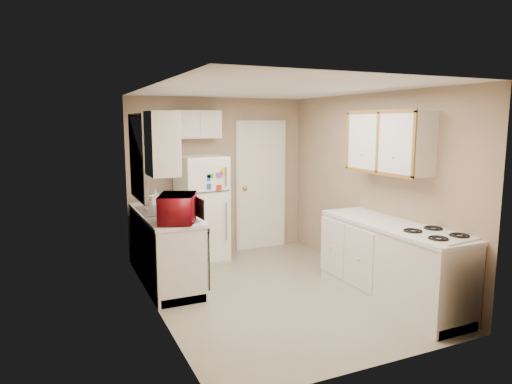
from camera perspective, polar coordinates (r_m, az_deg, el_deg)
name	(u,v)px	position (r m, az deg, el deg)	size (l,w,h in m)	color
floor	(273,291)	(5.67, 2.13, -12.28)	(3.80, 3.80, 0.00)	#A8A188
ceiling	(274,89)	(5.31, 2.28, 12.70)	(3.80, 3.80, 0.00)	white
wall_left	(154,202)	(4.90, -12.61, -1.25)	(3.80, 3.80, 0.00)	tan
wall_right	(370,187)	(6.11, 14.05, 0.63)	(3.80, 3.80, 0.00)	tan
wall_back	(219,176)	(7.09, -4.66, 1.96)	(2.80, 2.80, 0.00)	tan
wall_front	(379,227)	(3.78, 15.17, -4.28)	(2.80, 2.80, 0.00)	tan
left_counter	(165,247)	(5.99, -11.32, -6.76)	(0.60, 1.80, 0.90)	silver
dishwasher	(201,254)	(5.49, -6.92, -7.65)	(0.03, 0.58, 0.72)	black
sink	(161,214)	(6.04, -11.76, -2.65)	(0.54, 0.74, 0.16)	gray
microwave	(178,209)	(5.28, -9.75, -2.12)	(0.32, 0.58, 0.38)	maroon
soap_bottle	(156,197)	(6.50, -12.44, -0.62)	(0.10, 0.10, 0.22)	silver
window_blinds	(139,157)	(5.89, -14.46, 4.25)	(0.10, 0.98, 1.08)	silver
upper_cabinet_left	(162,144)	(5.08, -11.68, 5.94)	(0.30, 0.45, 0.70)	silver
refrigerator	(202,209)	(6.71, -6.79, -2.12)	(0.64, 0.62, 1.55)	white
cabinet_over_fridge	(196,124)	(6.78, -7.53, 8.38)	(0.70, 0.30, 0.40)	silver
interior_door	(261,186)	(7.34, 0.61, 0.80)	(0.86, 0.06, 2.08)	white
right_counter	(391,262)	(5.48, 16.49, -8.43)	(0.60, 2.00, 0.90)	silver
stove	(433,281)	(5.11, 21.22, -10.28)	(0.56, 0.69, 0.84)	white
upper_cabinet_right	(389,142)	(5.57, 16.25, 6.00)	(0.30, 1.20, 0.70)	silver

